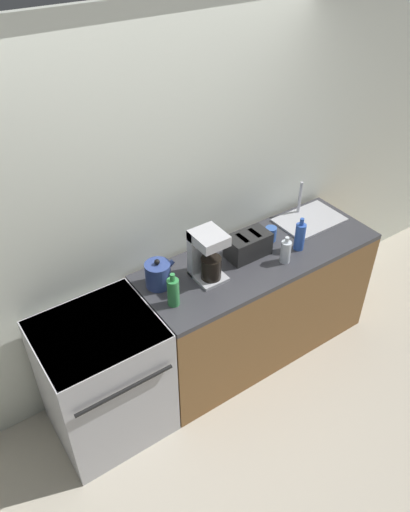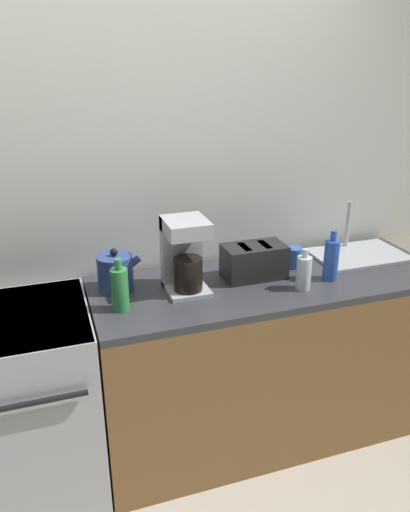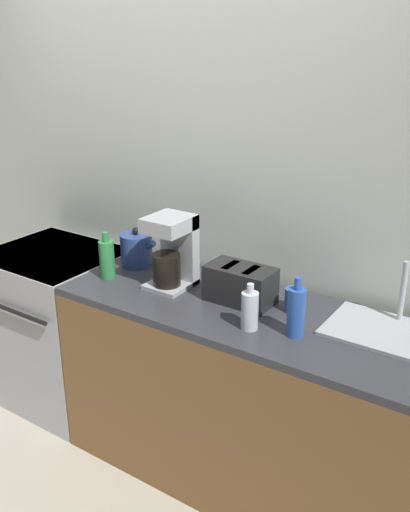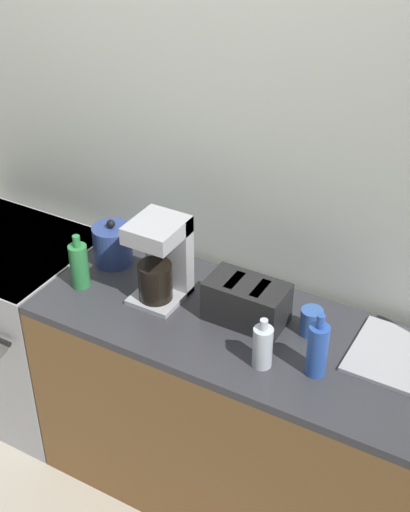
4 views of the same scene
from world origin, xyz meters
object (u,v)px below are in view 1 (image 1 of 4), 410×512
at_px(bottle_green, 173,292).
at_px(cup_blue, 271,234).
at_px(bottle_blue, 300,236).
at_px(bottle_clear, 286,251).
at_px(kettle, 158,274).
at_px(stove, 105,378).
at_px(toaster, 248,245).
at_px(coffee_maker, 207,254).

distance_m(bottle_green, cup_blue, 0.97).
height_order(bottle_blue, cup_blue, bottle_blue).
bearing_deg(bottle_clear, kettle, 161.66).
bearing_deg(stove, kettle, 14.36).
bearing_deg(toaster, coffee_maker, -176.55).
height_order(stove, bottle_blue, bottle_blue).
xyz_separation_m(stove, kettle, (0.52, 0.13, 0.54)).
distance_m(stove, bottle_blue, 1.65).
height_order(toaster, bottle_green, bottle_green).
bearing_deg(toaster, bottle_blue, -23.07).
xyz_separation_m(kettle, bottle_clear, (0.85, -0.28, -0.00)).
distance_m(bottle_clear, cup_blue, 0.27).
height_order(toaster, coffee_maker, coffee_maker).
bearing_deg(stove, bottle_green, -8.97).
xyz_separation_m(coffee_maker, bottle_blue, (0.72, -0.13, -0.08)).
xyz_separation_m(bottle_clear, cup_blue, (0.08, 0.25, -0.03)).
distance_m(kettle, bottle_blue, 1.06).
bearing_deg(cup_blue, stove, -175.98).
bearing_deg(kettle, cup_blue, -1.86).
bearing_deg(bottle_clear, cup_blue, 71.69).
bearing_deg(cup_blue, bottle_clear, -108.31).
xyz_separation_m(bottle_blue, cup_blue, (-0.10, 0.19, -0.05)).
relative_size(kettle, bottle_green, 0.88).
bearing_deg(bottle_green, kettle, 85.93).
height_order(bottle_blue, bottle_green, bottle_blue).
distance_m(bottle_blue, bottle_clear, 0.19).
height_order(toaster, bottle_clear, bottle_clear).
height_order(coffee_maker, bottle_blue, coffee_maker).
distance_m(stove, toaster, 1.32).
height_order(stove, toaster, toaster).
height_order(stove, cup_blue, cup_blue).
xyz_separation_m(stove, coffee_maker, (0.83, 0.03, 0.64)).
relative_size(bottle_clear, bottle_green, 0.85).
xyz_separation_m(toaster, bottle_green, (-0.70, -0.14, 0.02)).
relative_size(stove, bottle_blue, 3.64).
bearing_deg(bottle_clear, toaster, 129.12).
height_order(bottle_clear, cup_blue, bottle_clear).
xyz_separation_m(toaster, bottle_blue, (0.35, -0.15, 0.02)).
relative_size(coffee_maker, cup_blue, 3.25).
xyz_separation_m(kettle, coffee_maker, (0.31, -0.10, 0.09)).
bearing_deg(coffee_maker, bottle_clear, -18.89).
xyz_separation_m(bottle_blue, bottle_green, (-1.05, 0.01, -0.01)).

